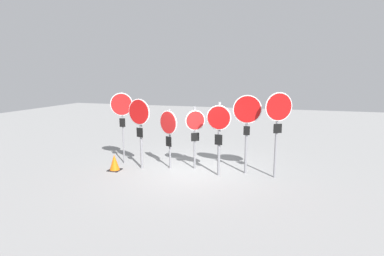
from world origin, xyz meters
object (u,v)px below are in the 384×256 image
Objects in this scene: stop_sign_3 at (195,127)px; stop_sign_2 at (169,127)px; traffic_cone_0 at (114,162)px; stop_sign_1 at (140,121)px; stop_sign_4 at (219,127)px; stop_sign_0 at (122,110)px; stop_sign_5 at (247,119)px; stop_sign_6 at (278,116)px.

stop_sign_2 is at bearing 160.47° from stop_sign_3.
stop_sign_1 is at bearing 29.33° from traffic_cone_0.
stop_sign_2 is at bearing 174.75° from stop_sign_4.
stop_sign_0 reaches higher than stop_sign_3.
stop_sign_5 is at bearing 12.31° from traffic_cone_0.
stop_sign_0 reaches higher than traffic_cone_0.
stop_sign_4 is at bearing 17.93° from stop_sign_2.
stop_sign_4 reaches higher than stop_sign_2.
stop_sign_2 is at bearing 177.31° from stop_sign_5.
stop_sign_0 is at bearing -156.24° from stop_sign_2.
stop_sign_6 is at bearing 17.55° from stop_sign_1.
stop_sign_4 is at bearing 161.47° from stop_sign_6.
stop_sign_2 is (1.79, -0.07, -0.52)m from stop_sign_0.
stop_sign_3 is at bearing 147.93° from stop_sign_6.
stop_sign_4 is (2.70, 0.04, -0.09)m from stop_sign_1.
stop_sign_0 reaches higher than stop_sign_4.
stop_sign_3 is at bearing 28.70° from stop_sign_1.
stop_sign_4 is (0.91, -0.47, 0.12)m from stop_sign_3.
stop_sign_0 is 4.73× the size of traffic_cone_0.
stop_sign_4 is 0.92× the size of stop_sign_5.
stop_sign_6 reaches higher than stop_sign_5.
stop_sign_1 is 1.65m from traffic_cone_0.
stop_sign_6 is at bearing 27.14° from stop_sign_2.
stop_sign_3 is 2.97m from traffic_cone_0.
traffic_cone_0 is (0.10, -0.80, -1.70)m from stop_sign_0.
stop_sign_6 is at bearing -15.93° from stop_sign_5.
stop_sign_1 is 0.90× the size of stop_sign_6.
stop_sign_0 is 1.10× the size of stop_sign_4.
stop_sign_4 is 3.74m from traffic_cone_0.
stop_sign_1 is 4.39× the size of traffic_cone_0.
traffic_cone_0 is at bearing -130.77° from stop_sign_2.
stop_sign_2 is 1.80m from stop_sign_4.
stop_sign_6 is (2.66, -0.15, 0.49)m from stop_sign_3.
stop_sign_3 is at bearing -11.51° from stop_sign_0.
stop_sign_0 is 1.88m from traffic_cone_0.
stop_sign_6 is 5.54m from traffic_cone_0.
stop_sign_5 is 4.64m from traffic_cone_0.
stop_sign_1 is 4.47m from stop_sign_6.
stop_sign_0 is at bearing 151.02° from stop_sign_6.
stop_sign_6 is (5.32, -0.01, -0.02)m from stop_sign_0.
stop_sign_0 is 2.71m from stop_sign_3.
stop_sign_1 reaches higher than stop_sign_4.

